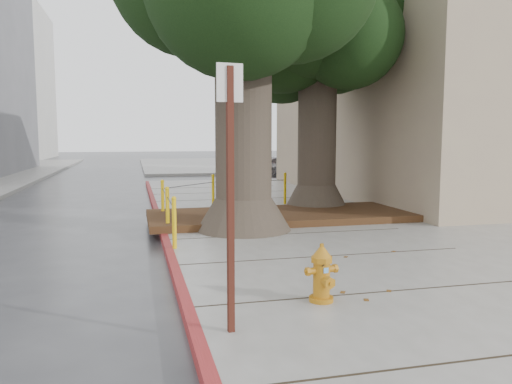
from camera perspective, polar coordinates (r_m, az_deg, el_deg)
ground at (r=8.38m, az=4.65°, el=-8.51°), size 140.00×140.00×0.00m
sidewalk_main at (r=13.47m, az=26.02°, el=-3.17°), size 16.00×26.00×0.15m
sidewalk_far at (r=38.70m, az=-0.99°, el=3.21°), size 16.00×20.00×0.15m
curb_red at (r=10.40m, az=-10.39°, el=-5.25°), size 0.14×26.00×0.16m
planter_bed at (r=12.24m, az=2.88°, el=-2.69°), size 6.40×2.60×0.16m
building_corner at (r=20.69m, az=24.54°, el=13.67°), size 12.00×13.00×10.00m
building_side_white at (r=38.54m, az=15.25°, el=9.56°), size 10.00×10.00×9.00m
building_side_grey at (r=46.83m, az=18.22°, el=10.69°), size 12.00×14.00×12.00m
tree_far at (r=14.30m, az=8.28°, el=17.84°), size 4.50×3.80×7.17m
bollard_ring at (r=12.26m, az=-5.69°, el=-0.65°), size 3.79×5.39×0.95m
fire_hydrant at (r=6.15m, az=7.52°, el=-9.21°), size 0.38×0.35×0.71m
signpost at (r=4.96m, az=-2.96°, el=0.99°), size 0.27×0.07×2.70m
car_silver at (r=28.12m, az=3.08°, el=3.06°), size 3.40×1.55×1.13m
car_red at (r=27.35m, az=9.13°, el=2.98°), size 3.76×1.54×1.21m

